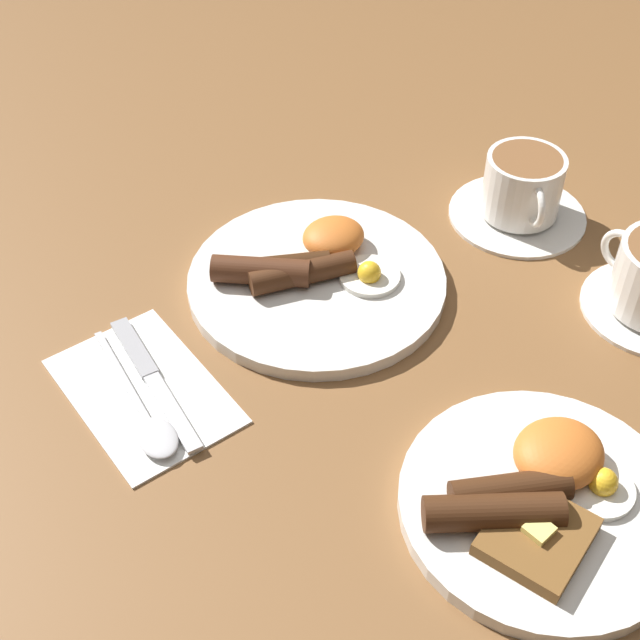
{
  "coord_description": "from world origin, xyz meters",
  "views": [
    {
      "loc": [
        0.37,
        0.59,
        0.63
      ],
      "look_at": [
        0.04,
        0.07,
        0.03
      ],
      "focal_mm": 50.0,
      "sensor_mm": 36.0,
      "label": 1
    }
  ],
  "objects_px": {
    "breakfast_plate_near": "(314,276)",
    "knife": "(150,374)",
    "spoon": "(150,424)",
    "breakfast_plate_far": "(540,498)",
    "teacup_near": "(522,193)"
  },
  "relations": [
    {
      "from": "breakfast_plate_near",
      "to": "knife",
      "type": "height_order",
      "value": "breakfast_plate_near"
    },
    {
      "from": "breakfast_plate_near",
      "to": "breakfast_plate_far",
      "type": "distance_m",
      "value": 0.34
    },
    {
      "from": "breakfast_plate_far",
      "to": "spoon",
      "type": "height_order",
      "value": "breakfast_plate_far"
    },
    {
      "from": "breakfast_plate_near",
      "to": "knife",
      "type": "distance_m",
      "value": 0.21
    },
    {
      "from": "breakfast_plate_near",
      "to": "knife",
      "type": "relative_size",
      "value": 1.45
    },
    {
      "from": "spoon",
      "to": "breakfast_plate_far",
      "type": "bearing_deg",
      "value": 45.79
    },
    {
      "from": "teacup_near",
      "to": "spoon",
      "type": "relative_size",
      "value": 0.88
    },
    {
      "from": "breakfast_plate_far",
      "to": "knife",
      "type": "bearing_deg",
      "value": -55.57
    },
    {
      "from": "breakfast_plate_near",
      "to": "teacup_near",
      "type": "distance_m",
      "value": 0.26
    },
    {
      "from": "breakfast_plate_far",
      "to": "spoon",
      "type": "distance_m",
      "value": 0.34
    },
    {
      "from": "breakfast_plate_far",
      "to": "teacup_near",
      "type": "bearing_deg",
      "value": -129.16
    },
    {
      "from": "knife",
      "to": "breakfast_plate_far",
      "type": "bearing_deg",
      "value": 36.79
    },
    {
      "from": "breakfast_plate_near",
      "to": "knife",
      "type": "xyz_separation_m",
      "value": [
        0.2,
        0.03,
        -0.01
      ]
    },
    {
      "from": "breakfast_plate_near",
      "to": "breakfast_plate_far",
      "type": "height_order",
      "value": "breakfast_plate_far"
    },
    {
      "from": "teacup_near",
      "to": "breakfast_plate_near",
      "type": "bearing_deg",
      "value": -5.79
    }
  ]
}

